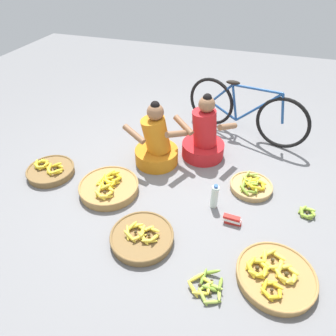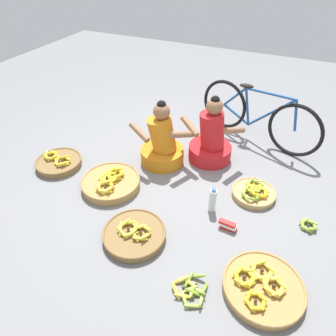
{
  "view_description": "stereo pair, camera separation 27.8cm",
  "coord_description": "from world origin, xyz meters",
  "px_view_note": "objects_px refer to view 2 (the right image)",
  "views": [
    {
      "loc": [
        0.71,
        -2.44,
        2.22
      ],
      "look_at": [
        0.0,
        -0.2,
        0.35
      ],
      "focal_mm": 31.83,
      "sensor_mm": 36.0,
      "label": 1
    },
    {
      "loc": [
        0.97,
        -2.34,
        2.22
      ],
      "look_at": [
        0.0,
        -0.2,
        0.35
      ],
      "focal_mm": 31.83,
      "sensor_mm": 36.0,
      "label": 2
    }
  ],
  "objects_px": {
    "water_bottle": "(213,200)",
    "loose_bananas_back_center": "(191,290)",
    "banana_basket_back_right": "(111,182)",
    "loose_bananas_back_left": "(309,225)",
    "vendor_woman_front": "(162,144)",
    "banana_basket_front_right": "(263,286)",
    "banana_basket_mid_right": "(59,162)",
    "banana_basket_front_left": "(254,192)",
    "vendor_woman_behind": "(211,140)",
    "bicycle_leaning": "(257,116)",
    "packet_carton_stack": "(228,226)",
    "banana_basket_near_bicycle": "(134,234)"
  },
  "relations": [
    {
      "from": "banana_basket_near_bicycle",
      "to": "loose_bananas_back_left",
      "type": "distance_m",
      "value": 1.66
    },
    {
      "from": "vendor_woman_front",
      "to": "vendor_woman_behind",
      "type": "relative_size",
      "value": 0.97
    },
    {
      "from": "banana_basket_front_left",
      "to": "banana_basket_near_bicycle",
      "type": "xyz_separation_m",
      "value": [
        -0.88,
        -1.01,
        0.0
      ]
    },
    {
      "from": "vendor_woman_behind",
      "to": "loose_bananas_back_left",
      "type": "height_order",
      "value": "vendor_woman_behind"
    },
    {
      "from": "water_bottle",
      "to": "banana_basket_front_right",
      "type": "bearing_deg",
      "value": -46.45
    },
    {
      "from": "vendor_woman_behind",
      "to": "loose_bananas_back_center",
      "type": "xyz_separation_m",
      "value": [
        0.42,
        -1.75,
        -0.24
      ]
    },
    {
      "from": "banana_basket_back_right",
      "to": "loose_bananas_back_left",
      "type": "xyz_separation_m",
      "value": [
        2.04,
        0.29,
        -0.03
      ]
    },
    {
      "from": "banana_basket_front_right",
      "to": "loose_bananas_back_left",
      "type": "distance_m",
      "value": 0.88
    },
    {
      "from": "banana_basket_mid_right",
      "to": "banana_basket_front_left",
      "type": "height_order",
      "value": "banana_basket_mid_right"
    },
    {
      "from": "vendor_woman_front",
      "to": "banana_basket_mid_right",
      "type": "bearing_deg",
      "value": -151.61
    },
    {
      "from": "banana_basket_near_bicycle",
      "to": "loose_bananas_back_left",
      "type": "xyz_separation_m",
      "value": [
        1.45,
        0.8,
        -0.02
      ]
    },
    {
      "from": "packet_carton_stack",
      "to": "banana_basket_back_right",
      "type": "bearing_deg",
      "value": 177.64
    },
    {
      "from": "vendor_woman_front",
      "to": "banana_basket_front_left",
      "type": "distance_m",
      "value": 1.18
    },
    {
      "from": "bicycle_leaning",
      "to": "banana_basket_mid_right",
      "type": "xyz_separation_m",
      "value": [
        -2.0,
        -1.56,
        -0.31
      ]
    },
    {
      "from": "banana_basket_front_left",
      "to": "banana_basket_back_right",
      "type": "height_order",
      "value": "banana_basket_back_right"
    },
    {
      "from": "banana_basket_back_right",
      "to": "loose_bananas_back_center",
      "type": "xyz_separation_m",
      "value": [
        1.25,
        -0.79,
        -0.03
      ]
    },
    {
      "from": "vendor_woman_front",
      "to": "banana_basket_front_right",
      "type": "height_order",
      "value": "vendor_woman_front"
    },
    {
      "from": "banana_basket_mid_right",
      "to": "water_bottle",
      "type": "relative_size",
      "value": 1.89
    },
    {
      "from": "banana_basket_near_bicycle",
      "to": "packet_carton_stack",
      "type": "height_order",
      "value": "banana_basket_near_bicycle"
    },
    {
      "from": "packet_carton_stack",
      "to": "banana_basket_mid_right",
      "type": "bearing_deg",
      "value": 176.84
    },
    {
      "from": "loose_bananas_back_left",
      "to": "vendor_woman_front",
      "type": "bearing_deg",
      "value": 167.94
    },
    {
      "from": "bicycle_leaning",
      "to": "banana_basket_front_left",
      "type": "height_order",
      "value": "bicycle_leaning"
    },
    {
      "from": "banana_basket_front_right",
      "to": "banana_basket_mid_right",
      "type": "bearing_deg",
      "value": 166.53
    },
    {
      "from": "loose_bananas_back_left",
      "to": "loose_bananas_back_center",
      "type": "bearing_deg",
      "value": -126.2
    },
    {
      "from": "banana_basket_front_right",
      "to": "banana_basket_back_right",
      "type": "bearing_deg",
      "value": 162.73
    },
    {
      "from": "banana_basket_back_right",
      "to": "vendor_woman_behind",
      "type": "bearing_deg",
      "value": 49.31
    },
    {
      "from": "banana_basket_mid_right",
      "to": "water_bottle",
      "type": "bearing_deg",
      "value": 1.67
    },
    {
      "from": "loose_bananas_back_center",
      "to": "loose_bananas_back_left",
      "type": "distance_m",
      "value": 1.34
    },
    {
      "from": "vendor_woman_front",
      "to": "packet_carton_stack",
      "type": "height_order",
      "value": "vendor_woman_front"
    },
    {
      "from": "vendor_woman_front",
      "to": "banana_basket_front_left",
      "type": "bearing_deg",
      "value": -7.49
    },
    {
      "from": "banana_basket_front_right",
      "to": "vendor_woman_behind",
      "type": "bearing_deg",
      "value": 121.81
    },
    {
      "from": "loose_bananas_back_center",
      "to": "vendor_woman_front",
      "type": "bearing_deg",
      "value": 122.74
    },
    {
      "from": "vendor_woman_behind",
      "to": "bicycle_leaning",
      "type": "xyz_separation_m",
      "value": [
        0.4,
        0.66,
        0.09
      ]
    },
    {
      "from": "banana_basket_mid_right",
      "to": "banana_basket_near_bicycle",
      "type": "relative_size",
      "value": 0.93
    },
    {
      "from": "bicycle_leaning",
      "to": "banana_basket_near_bicycle",
      "type": "height_order",
      "value": "bicycle_leaning"
    },
    {
      "from": "vendor_woman_front",
      "to": "loose_bananas_back_center",
      "type": "relative_size",
      "value": 2.52
    },
    {
      "from": "bicycle_leaning",
      "to": "loose_bananas_back_center",
      "type": "distance_m",
      "value": 2.43
    },
    {
      "from": "vendor_woman_front",
      "to": "banana_basket_back_right",
      "type": "height_order",
      "value": "vendor_woman_front"
    },
    {
      "from": "vendor_woman_front",
      "to": "banana_basket_front_right",
      "type": "distance_m",
      "value": 1.88
    },
    {
      "from": "vendor_woman_behind",
      "to": "loose_bananas_back_center",
      "type": "relative_size",
      "value": 2.6
    },
    {
      "from": "loose_bananas_back_center",
      "to": "bicycle_leaning",
      "type": "bearing_deg",
      "value": 90.61
    },
    {
      "from": "vendor_woman_front",
      "to": "water_bottle",
      "type": "xyz_separation_m",
      "value": [
        0.81,
        -0.54,
        -0.12
      ]
    },
    {
      "from": "banana_basket_mid_right",
      "to": "packet_carton_stack",
      "type": "height_order",
      "value": "banana_basket_mid_right"
    },
    {
      "from": "banana_basket_mid_right",
      "to": "water_bottle",
      "type": "xyz_separation_m",
      "value": [
        1.9,
        0.06,
        0.08
      ]
    },
    {
      "from": "bicycle_leaning",
      "to": "banana_basket_front_left",
      "type": "distance_m",
      "value": 1.18
    },
    {
      "from": "banana_basket_front_left",
      "to": "loose_bananas_back_center",
      "type": "height_order",
      "value": "banana_basket_front_left"
    },
    {
      "from": "banana_basket_back_right",
      "to": "water_bottle",
      "type": "height_order",
      "value": "water_bottle"
    },
    {
      "from": "vendor_woman_front",
      "to": "water_bottle",
      "type": "relative_size",
      "value": 2.82
    },
    {
      "from": "water_bottle",
      "to": "loose_bananas_back_center",
      "type": "bearing_deg",
      "value": -82.3
    },
    {
      "from": "packet_carton_stack",
      "to": "banana_basket_front_left",
      "type": "bearing_deg",
      "value": 77.07
    }
  ]
}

